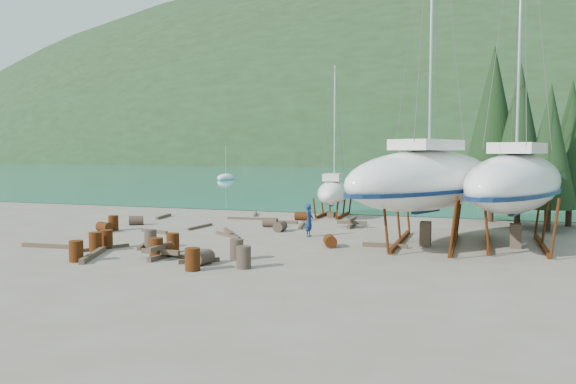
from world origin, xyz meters
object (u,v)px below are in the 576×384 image
(large_sailboat_near, at_px, (428,180))
(small_sailboat_shore, at_px, (333,192))
(worker, at_px, (309,220))
(large_sailboat_far, at_px, (516,182))

(large_sailboat_near, height_order, small_sailboat_shore, large_sailboat_near)
(large_sailboat_near, xyz_separation_m, worker, (-6.23, 0.53, -2.32))
(small_sailboat_shore, xyz_separation_m, worker, (1.18, -9.76, -0.87))
(large_sailboat_near, xyz_separation_m, large_sailboat_far, (4.11, 0.96, -0.10))
(large_sailboat_far, xyz_separation_m, small_sailboat_shore, (-11.53, 9.33, -1.35))
(worker, bearing_deg, large_sailboat_far, -87.57)
(large_sailboat_far, height_order, small_sailboat_shore, large_sailboat_far)
(small_sailboat_shore, relative_size, worker, 5.98)
(large_sailboat_near, bearing_deg, worker, -160.66)
(small_sailboat_shore, bearing_deg, large_sailboat_near, -62.62)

